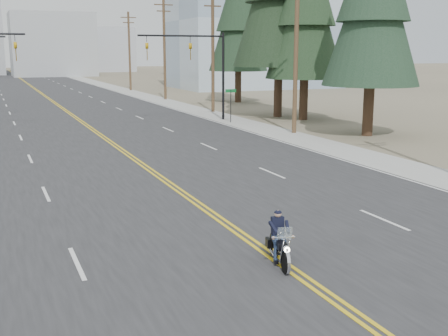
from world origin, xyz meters
TOP-DOWN VIEW (x-y plane):
  - ground_plane at (0.00, 0.00)m, footprint 400.00×400.00m
  - road at (0.00, 70.00)m, footprint 20.00×200.00m
  - sidewalk_right at (11.50, 70.00)m, footprint 3.00×200.00m
  - traffic_mast_right at (8.98, 32.00)m, footprint 7.10×0.26m
  - street_sign at (10.80, 30.00)m, footprint 0.90×0.06m
  - utility_pole_b at (12.50, 23.00)m, footprint 2.20×0.30m
  - utility_pole_c at (12.50, 38.00)m, footprint 2.20×0.30m
  - utility_pole_d at (12.50, 53.00)m, footprint 2.20×0.30m
  - utility_pole_e at (12.50, 70.00)m, footprint 2.20×0.30m
  - glass_building at (32.00, 70.00)m, footprint 24.00×16.00m
  - haze_bldg_b at (8.00, 125.00)m, footprint 18.00×14.00m
  - haze_bldg_c at (40.00, 110.00)m, footprint 16.00×12.00m
  - haze_bldg_e at (25.00, 150.00)m, footprint 14.00×14.00m
  - motorcyclist at (-0.07, 1.91)m, footprint 1.19×1.94m
  - conifer_far at (18.87, 46.46)m, footprint 6.43×6.43m

SIDE VIEW (x-z plane):
  - ground_plane at x=0.00m, z-range 0.00..0.00m
  - road at x=0.00m, z-range 0.00..0.01m
  - sidewalk_right at x=11.50m, z-range 0.00..0.01m
  - motorcyclist at x=-0.07m, z-range 0.00..1.41m
  - street_sign at x=10.80m, z-range 0.49..3.12m
  - traffic_mast_right at x=8.98m, z-range 1.44..8.44m
  - utility_pole_c at x=12.50m, z-range 0.23..11.23m
  - utility_pole_e at x=12.50m, z-range 0.23..11.23m
  - utility_pole_b at x=12.50m, z-range 0.23..11.73m
  - utility_pole_d at x=12.50m, z-range 0.23..11.73m
  - haze_bldg_e at x=25.00m, z-range 0.00..12.00m
  - haze_bldg_b at x=8.00m, z-range 0.00..14.00m
  - haze_bldg_c at x=40.00m, z-range 0.00..18.00m
  - conifer_far at x=18.87m, z-range 1.27..18.50m
  - glass_building at x=32.00m, z-range 0.00..20.00m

